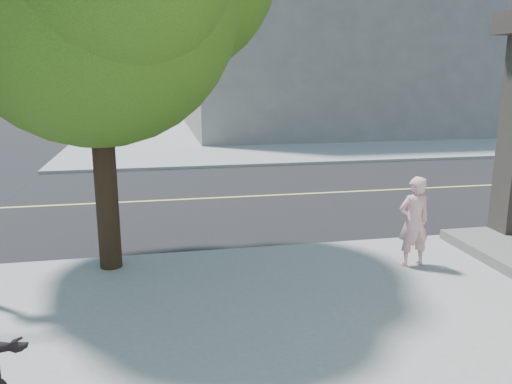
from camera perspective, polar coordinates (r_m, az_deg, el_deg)
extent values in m
cube|color=black|center=(14.20, -22.77, -1.47)|extent=(140.00, 9.00, 0.01)
cube|color=gray|center=(32.45, 7.88, 7.16)|extent=(29.00, 25.00, 0.12)
cube|color=slate|center=(33.14, 8.85, 19.49)|extent=(18.00, 16.00, 14.00)
imported|color=#F2ACAF|center=(8.99, 17.23, -3.17)|extent=(0.58, 0.40, 1.55)
cylinder|color=black|center=(8.65, -16.59, 3.51)|extent=(0.37, 0.37, 3.69)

